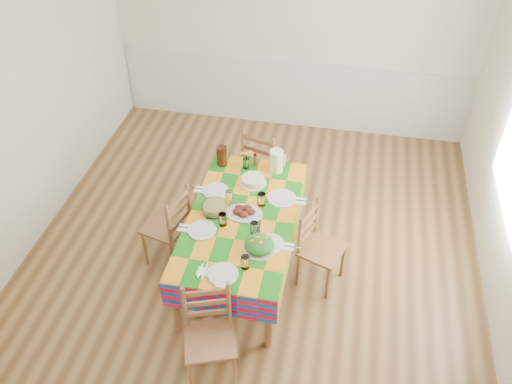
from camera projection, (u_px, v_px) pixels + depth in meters
room at (252, 146)px, 4.64m from camera, size 4.58×5.08×2.78m
wainscot at (291, 92)px, 7.06m from camera, size 4.41×0.06×0.92m
dining_table at (242, 223)px, 4.97m from camera, size 0.96×1.79×0.70m
setting_near_head at (230, 270)px, 4.39m from camera, size 0.41×0.28×0.12m
setting_left_near at (209, 226)px, 4.78m from camera, size 0.47×0.28×0.12m
setting_left_far at (220, 193)px, 5.13m from camera, size 0.46×0.27×0.12m
setting_right_near at (265, 238)px, 4.67m from camera, size 0.47×0.27×0.12m
setting_right_far at (275, 199)px, 5.06m from camera, size 0.51×0.30×0.13m
meat_platter at (244, 212)px, 4.93m from camera, size 0.35×0.25×0.07m
salad_platter at (259, 245)px, 4.58m from camera, size 0.29×0.29×0.12m
pasta_bowl at (215, 208)px, 4.95m from camera, size 0.23×0.23×0.08m
cake at (253, 181)px, 5.26m from camera, size 0.26×0.26×0.07m
serving_utensils at (256, 227)px, 4.81m from camera, size 0.14×0.32×0.01m
flower_vase at (246, 161)px, 5.42m from camera, size 0.13×0.11×0.21m
hot_sauce at (255, 159)px, 5.45m from camera, size 0.04×0.04×0.15m
green_pitcher at (276, 161)px, 5.37m from camera, size 0.14×0.14×0.24m
tea_pitcher at (222, 156)px, 5.45m from camera, size 0.11×0.11×0.21m
name_card at (220, 287)px, 4.28m from camera, size 0.08×0.03×0.02m
chair_near at (210, 336)px, 4.24m from camera, size 0.50×0.49×0.90m
chair_far at (263, 164)px, 5.92m from camera, size 0.51×0.50×0.94m
chair_left at (169, 227)px, 5.18m from camera, size 0.47×0.48×0.90m
chair_right at (318, 248)px, 5.00m from camera, size 0.47×0.48×0.86m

